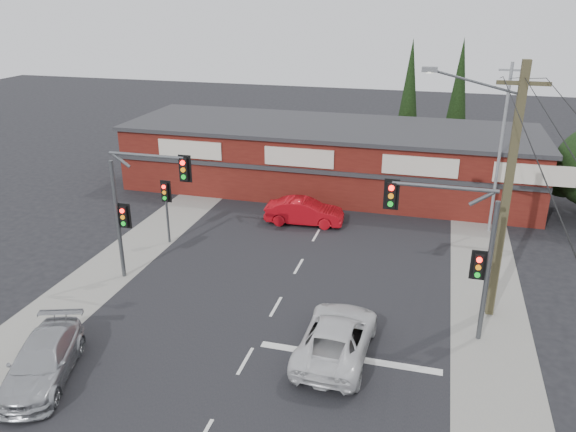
% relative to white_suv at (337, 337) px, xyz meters
% --- Properties ---
extents(ground, '(120.00, 120.00, 0.00)m').
position_rel_white_suv_xyz_m(ground, '(-3.01, 1.35, -0.71)').
color(ground, black).
rests_on(ground, ground).
extents(road_strip, '(14.00, 70.00, 0.01)m').
position_rel_white_suv_xyz_m(road_strip, '(-3.01, 6.35, -0.71)').
color(road_strip, black).
rests_on(road_strip, ground).
extents(verge_left, '(3.00, 70.00, 0.02)m').
position_rel_white_suv_xyz_m(verge_left, '(-11.51, 6.35, -0.70)').
color(verge_left, gray).
rests_on(verge_left, ground).
extents(verge_right, '(3.00, 70.00, 0.02)m').
position_rel_white_suv_xyz_m(verge_right, '(5.49, 6.35, -0.70)').
color(verge_right, gray).
rests_on(verge_right, ground).
extents(stop_line, '(6.50, 0.35, 0.01)m').
position_rel_white_suv_xyz_m(stop_line, '(0.49, -0.15, -0.70)').
color(stop_line, silver).
rests_on(stop_line, ground).
extents(white_suv, '(2.51, 5.19, 1.42)m').
position_rel_white_suv_xyz_m(white_suv, '(0.00, 0.00, 0.00)').
color(white_suv, silver).
rests_on(white_suv, ground).
extents(silver_suv, '(3.27, 5.00, 1.35)m').
position_rel_white_suv_xyz_m(silver_suv, '(-9.22, -3.94, -0.04)').
color(silver_suv, '#A9ABAF').
rests_on(silver_suv, ground).
extents(red_sedan, '(4.46, 1.82, 1.44)m').
position_rel_white_suv_xyz_m(red_sedan, '(-4.03, 11.72, 0.01)').
color(red_sedan, '#B40B14').
rests_on(red_sedan, ground).
extents(lane_dashes, '(0.12, 47.69, 0.01)m').
position_rel_white_suv_xyz_m(lane_dashes, '(-3.01, 6.39, -0.70)').
color(lane_dashes, silver).
rests_on(lane_dashes, ground).
extents(shop_building, '(27.30, 8.40, 4.22)m').
position_rel_white_suv_xyz_m(shop_building, '(-4.01, 18.33, 1.42)').
color(shop_building, '#501410').
rests_on(shop_building, ground).
extents(conifer_near, '(1.80, 1.80, 9.25)m').
position_rel_white_suv_xyz_m(conifer_near, '(0.49, 25.35, 4.77)').
color(conifer_near, '#2D2116').
rests_on(conifer_near, ground).
extents(conifer_far, '(1.80, 1.80, 9.25)m').
position_rel_white_suv_xyz_m(conifer_far, '(3.99, 27.35, 4.77)').
color(conifer_far, '#2D2116').
rests_on(conifer_far, ground).
extents(traffic_mast_left, '(3.77, 0.27, 5.97)m').
position_rel_white_suv_xyz_m(traffic_mast_left, '(-9.44, 3.35, 3.22)').
color(traffic_mast_left, '#47494C').
rests_on(traffic_mast_left, ground).
extents(traffic_mast_right, '(3.96, 0.27, 5.97)m').
position_rel_white_suv_xyz_m(traffic_mast_right, '(3.85, 2.35, 3.23)').
color(traffic_mast_right, '#47494C').
rests_on(traffic_mast_right, ground).
extents(pedestal_signal, '(0.55, 0.27, 3.38)m').
position_rel_white_suv_xyz_m(pedestal_signal, '(-10.21, 7.35, 1.69)').
color(pedestal_signal, '#47494C').
rests_on(pedestal_signal, ground).
extents(utility_pole, '(4.38, 0.59, 10.00)m').
position_rel_white_suv_xyz_m(utility_pole, '(5.35, 4.33, 4.68)').
color(utility_pole, brown).
rests_on(utility_pole, ground).
extents(steel_pole, '(1.20, 0.16, 9.00)m').
position_rel_white_suv_xyz_m(steel_pole, '(5.99, 13.35, 3.99)').
color(steel_pole, gray).
rests_on(steel_pole, ground).
extents(power_lines, '(2.01, 29.00, 1.22)m').
position_rel_white_suv_xyz_m(power_lines, '(5.46, -1.12, 8.33)').
color(power_lines, black).
rests_on(power_lines, ground).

